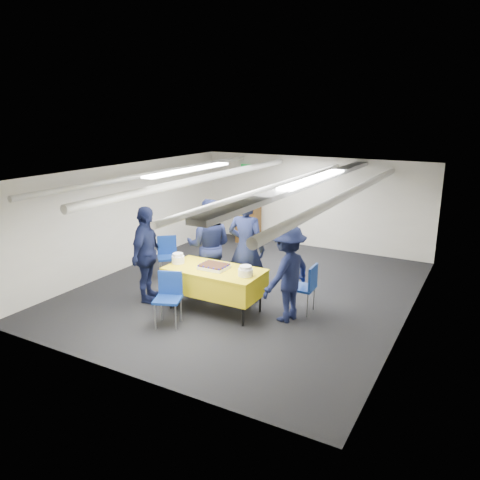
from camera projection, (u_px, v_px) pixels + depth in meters
name	position (u px, v px, depth m)	size (l,w,h in m)	color
ground	(247.00, 289.00, 9.21)	(7.00, 7.00, 0.00)	black
room_shell	(262.00, 196.00, 9.02)	(6.00, 7.00, 2.30)	silver
serving_table	(215.00, 280.00, 8.10)	(1.70, 0.87, 0.77)	black
sheet_cake	(214.00, 266.00, 8.04)	(0.48, 0.37, 0.09)	white
plate_stack_left	(178.00, 259.00, 8.32)	(0.23, 0.23, 0.18)	white
plate_stack_right	(246.00, 271.00, 7.68)	(0.24, 0.24, 0.17)	white
podium	(248.00, 220.00, 12.36)	(0.62, 0.53, 1.25)	brown
chair_near	(169.00, 293.00, 7.61)	(0.55, 0.55, 0.87)	gray
chair_right	(307.00, 284.00, 8.00)	(0.43, 0.43, 0.87)	gray
chair_left	(168.00, 253.00, 9.77)	(0.59, 0.59, 0.87)	gray
sailor_a	(246.00, 248.00, 8.47)	(0.72, 0.47, 1.97)	black
sailor_b	(209.00, 246.00, 8.91)	(0.88, 0.69, 1.81)	black
sailor_c	(146.00, 255.00, 8.44)	(1.04, 0.43, 1.77)	black
sailor_d	(287.00, 273.00, 7.67)	(1.06, 0.61, 1.64)	black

